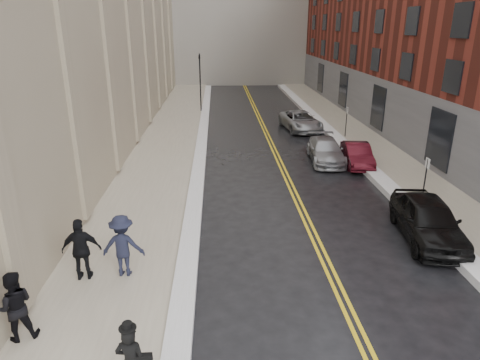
{
  "coord_description": "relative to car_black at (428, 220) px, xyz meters",
  "views": [
    {
      "loc": [
        -1.1,
        -9.07,
        7.65
      ],
      "look_at": [
        -0.23,
        7.42,
        1.6
      ],
      "focal_mm": 32.0,
      "sensor_mm": 36.0,
      "label": 1
    }
  ],
  "objects": [
    {
      "name": "snow_ridge_right",
      "position": [
        0.51,
        11.05,
        -0.66
      ],
      "size": [
        0.85,
        60.8,
        0.3
      ],
      "primitive_type": "cube",
      "color": "white",
      "rests_on": "ground"
    },
    {
      "name": "pedestrian_b",
      "position": [
        -10.77,
        -2.07,
        0.36
      ],
      "size": [
        1.35,
        0.83,
        2.03
      ],
      "primitive_type": "imported",
      "rotation": [
        0.0,
        0.0,
        3.08
      ],
      "color": "black",
      "rests_on": "sidewalk_left"
    },
    {
      "name": "lane_stripe_a",
      "position": [
        -4.26,
        11.05,
        -0.8
      ],
      "size": [
        0.12,
        64.0,
        0.01
      ],
      "primitive_type": "cube",
      "color": "gold",
      "rests_on": "ground"
    },
    {
      "name": "car_silver_near",
      "position": [
        -1.44,
        9.81,
        -0.14
      ],
      "size": [
        2.18,
        4.68,
        1.32
      ],
      "primitive_type": "imported",
      "rotation": [
        0.0,
        0.0,
        -0.07
      ],
      "color": "#929498",
      "rests_on": "ground"
    },
    {
      "name": "car_maroon",
      "position": [
        0.16,
        8.93,
        -0.17
      ],
      "size": [
        1.76,
        3.98,
        1.27
      ],
      "primitive_type": "imported",
      "rotation": [
        0.0,
        0.0,
        -0.11
      ],
      "color": "#460C16",
      "rests_on": "ground"
    },
    {
      "name": "snow_ridge_left",
      "position": [
        -8.84,
        11.05,
        -0.68
      ],
      "size": [
        0.7,
        60.8,
        0.26
      ],
      "primitive_type": "cube",
      "color": "white",
      "rests_on": "ground"
    },
    {
      "name": "building_right",
      "position": [
        10.86,
        18.05,
        8.19
      ],
      "size": [
        14.0,
        50.0,
        18.0
      ],
      "primitive_type": "cube",
      "color": "maroon",
      "rests_on": "ground"
    },
    {
      "name": "parking_sign_far",
      "position": [
        1.26,
        15.05,
        0.55
      ],
      "size": [
        0.06,
        0.35,
        2.23
      ],
      "color": "black",
      "rests_on": "ground"
    },
    {
      "name": "parking_sign_near",
      "position": [
        1.26,
        3.05,
        0.55
      ],
      "size": [
        0.06,
        0.35,
        2.23
      ],
      "color": "black",
      "rests_on": "ground"
    },
    {
      "name": "car_silver_far",
      "position": [
        -1.44,
        17.79,
        -0.1
      ],
      "size": [
        2.97,
        5.31,
        1.4
      ],
      "primitive_type": "imported",
      "rotation": [
        0.0,
        0.0,
        0.13
      ],
      "color": "#999CA1",
      "rests_on": "ground"
    },
    {
      "name": "lane_stripe_b",
      "position": [
        -4.02,
        11.05,
        -0.8
      ],
      "size": [
        0.12,
        64.0,
        0.01
      ],
      "primitive_type": "cube",
      "color": "gold",
      "rests_on": "ground"
    },
    {
      "name": "sidewalk_left",
      "position": [
        -11.14,
        11.05,
        -0.73
      ],
      "size": [
        4.0,
        64.0,
        0.15
      ],
      "primitive_type": "cube",
      "color": "gray",
      "rests_on": "ground"
    },
    {
      "name": "pedestrian_c",
      "position": [
        -11.98,
        -2.24,
        0.35
      ],
      "size": [
        1.21,
        0.57,
        2.02
      ],
      "primitive_type": "imported",
      "rotation": [
        0.0,
        0.0,
        3.21
      ],
      "color": "black",
      "rests_on": "sidewalk_left"
    },
    {
      "name": "pedestrian_a",
      "position": [
        -12.84,
        -4.9,
        0.28
      ],
      "size": [
        1.11,
        1.0,
        1.88
      ],
      "primitive_type": "imported",
      "rotation": [
        0.0,
        0.0,
        3.52
      ],
      "color": "black",
      "rests_on": "sidewalk_left"
    },
    {
      "name": "car_black",
      "position": [
        0.0,
        0.0,
        0.0
      ],
      "size": [
        2.47,
        4.93,
        1.61
      ],
      "primitive_type": "imported",
      "rotation": [
        0.0,
        0.0,
        -0.12
      ],
      "color": "black",
      "rests_on": "ground"
    },
    {
      "name": "sidewalk_right",
      "position": [
        2.36,
        11.05,
        -0.73
      ],
      "size": [
        3.0,
        64.0,
        0.15
      ],
      "primitive_type": "cube",
      "color": "gray",
      "rests_on": "ground"
    },
    {
      "name": "traffic_signal",
      "position": [
        -9.24,
        25.05,
        2.28
      ],
      "size": [
        0.18,
        0.15,
        5.2
      ],
      "color": "black",
      "rests_on": "ground"
    },
    {
      "name": "ground",
      "position": [
        -6.64,
        -4.95,
        -0.81
      ],
      "size": [
        160.0,
        160.0,
        0.0
      ],
      "primitive_type": "plane",
      "color": "black",
      "rests_on": "ground"
    }
  ]
}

